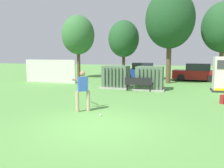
{
  "coord_description": "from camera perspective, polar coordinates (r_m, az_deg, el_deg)",
  "views": [
    {
      "loc": [
        2.7,
        -7.1,
        2.4
      ],
      "look_at": [
        -0.51,
        3.5,
        1.0
      ],
      "focal_mm": 36.86,
      "sensor_mm": 36.0,
      "label": 1
    }
  ],
  "objects": [
    {
      "name": "transformer_west",
      "position": [
        16.84,
        0.98,
        1.71
      ],
      "size": [
        2.1,
        1.7,
        1.62
      ],
      "color": "#9E9B93",
      "rests_on": "ground"
    },
    {
      "name": "parked_car_left_of_center",
      "position": [
        22.91,
        20.27,
        2.63
      ],
      "size": [
        4.35,
        2.24,
        1.62
      ],
      "color": "maroon",
      "rests_on": "ground"
    },
    {
      "name": "fence_panel",
      "position": [
        20.8,
        -15.11,
        3.09
      ],
      "size": [
        4.8,
        0.12,
        2.0
      ],
      "primitive_type": "cube",
      "color": "beige",
      "rests_on": "ground"
    },
    {
      "name": "transformer_mid_west",
      "position": [
        16.13,
        9.35,
        1.37
      ],
      "size": [
        2.1,
        1.7,
        1.62
      ],
      "color": "#9E9B93",
      "rests_on": "ground"
    },
    {
      "name": "ground_plane",
      "position": [
        7.97,
        -3.84,
        -10.34
      ],
      "size": [
        96.0,
        96.0,
        0.0
      ],
      "primitive_type": "plane",
      "color": "#5B9947"
    },
    {
      "name": "batter",
      "position": [
        9.88,
        -7.36,
        -1.15
      ],
      "size": [
        1.21,
        1.41,
        1.74
      ],
      "color": "tan",
      "rests_on": "ground"
    },
    {
      "name": "park_bench",
      "position": [
        15.38,
        6.58,
        0.19
      ],
      "size": [
        1.82,
        0.53,
        0.92
      ],
      "color": "black",
      "rests_on": "ground"
    },
    {
      "name": "tree_center_left",
      "position": [
        23.15,
        2.91,
        11.1
      ],
      "size": [
        3.03,
        3.03,
        5.8
      ],
      "color": "#4C3828",
      "rests_on": "ground"
    },
    {
      "name": "backpack",
      "position": [
        12.68,
        25.91,
        -3.46
      ],
      "size": [
        0.37,
        0.38,
        0.44
      ],
      "color": "maroon",
      "rests_on": "ground"
    },
    {
      "name": "tree_left",
      "position": [
        24.7,
        -8.4,
        11.91
      ],
      "size": [
        3.4,
        3.4,
        6.5
      ],
      "color": "brown",
      "rests_on": "ground"
    },
    {
      "name": "tree_right",
      "position": [
        22.46,
        25.87,
        12.51
      ],
      "size": [
        3.63,
        3.63,
        6.93
      ],
      "color": "brown",
      "rests_on": "ground"
    },
    {
      "name": "tree_center_right",
      "position": [
        20.36,
        14.17,
        15.23
      ],
      "size": [
        4.06,
        4.06,
        7.75
      ],
      "color": "brown",
      "rests_on": "ground"
    },
    {
      "name": "sports_ball",
      "position": [
        9.18,
        -2.88,
        -7.68
      ],
      "size": [
        0.09,
        0.09,
        0.09
      ],
      "primitive_type": "sphere",
      "color": "white",
      "rests_on": "ground"
    },
    {
      "name": "parked_car_leftmost",
      "position": [
        23.84,
        7.36,
        3.18
      ],
      "size": [
        4.37,
        2.28,
        1.62
      ],
      "color": "navy",
      "rests_on": "ground"
    }
  ]
}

